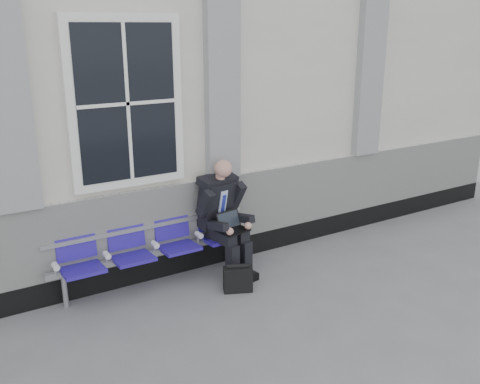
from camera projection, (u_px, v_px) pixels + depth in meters
ground at (157, 348)px, 5.36m from camera, size 70.00×70.00×0.00m
station_building at (51, 90)px, 7.51m from camera, size 14.40×4.40×4.49m
bench at (153, 242)px, 6.54m from camera, size 2.60×0.47×0.91m
businessman at (223, 213)px, 6.81m from camera, size 0.66×0.88×1.51m
briefcase at (238, 279)px, 6.46m from camera, size 0.38×0.27×0.36m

